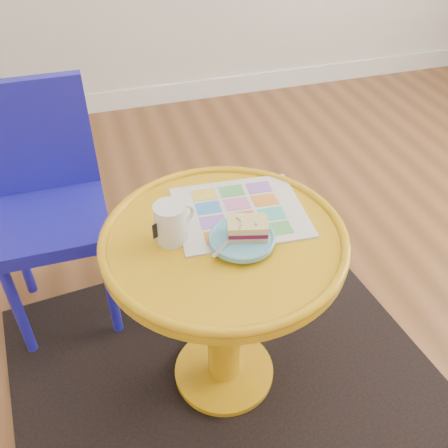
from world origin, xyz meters
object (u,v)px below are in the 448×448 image
object	(u,v)px
newspaper	(240,212)
mug	(171,222)
side_table	(224,282)
chair	(45,196)
plate	(242,239)

from	to	relation	value
newspaper	mug	distance (m)	0.21
side_table	mug	bearing A→B (deg)	167.36
chair	mug	distance (m)	0.59
plate	newspaper	bearing A→B (deg)	73.86
mug	plate	distance (m)	0.18
mug	plate	bearing A→B (deg)	-48.16
side_table	newspaper	size ratio (longest dim) A/B	1.84
newspaper	chair	bearing A→B (deg)	145.92
side_table	newspaper	bearing A→B (deg)	49.43
plate	chair	bearing A→B (deg)	132.13
mug	plate	world-z (taller)	mug
side_table	chair	bearing A→B (deg)	132.52
newspaper	plate	distance (m)	0.13
side_table	mug	world-z (taller)	mug
side_table	chair	world-z (taller)	chair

